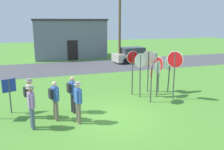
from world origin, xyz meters
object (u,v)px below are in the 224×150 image
(stop_sign_rear_right, at_px, (140,67))
(stop_sign_leaning_right, at_px, (159,68))
(stop_sign_leaning_left, at_px, (151,77))
(person_on_left, at_px, (31,105))
(person_with_sunhat, at_px, (30,95))
(stop_sign_rear_left, at_px, (133,65))
(person_near_signs, at_px, (55,98))
(stop_sign_center_cluster, at_px, (148,63))
(info_panel_middle, at_px, (9,90))
(stop_sign_far_back, at_px, (157,72))
(parked_car_on_street, at_px, (134,55))
(stop_sign_tallest, at_px, (175,66))
(person_in_dark_shirt, at_px, (72,92))
(stop_sign_low_front, at_px, (169,67))
(person_in_blue, at_px, (78,100))
(utility_pole, at_px, (120,25))

(stop_sign_rear_right, bearing_deg, stop_sign_leaning_right, 18.26)
(stop_sign_leaning_left, xyz_separation_m, person_on_left, (-5.78, -1.27, -0.37))
(stop_sign_leaning_right, distance_m, person_with_sunhat, 7.29)
(stop_sign_rear_left, relative_size, person_near_signs, 1.48)
(stop_sign_center_cluster, distance_m, person_on_left, 7.20)
(person_with_sunhat, xyz_separation_m, info_panel_middle, (-0.85, 0.86, 0.08))
(stop_sign_leaning_left, height_order, stop_sign_center_cluster, stop_sign_center_cluster)
(stop_sign_far_back, height_order, person_with_sunhat, stop_sign_far_back)
(person_near_signs, distance_m, person_with_sunhat, 1.16)
(stop_sign_far_back, relative_size, person_near_signs, 1.19)
(parked_car_on_street, relative_size, info_panel_middle, 2.77)
(stop_sign_tallest, xyz_separation_m, stop_sign_rear_left, (-1.74, 1.48, -0.11))
(stop_sign_leaning_right, bearing_deg, stop_sign_tallest, -85.53)
(stop_sign_tallest, bearing_deg, person_in_dark_shirt, -178.16)
(parked_car_on_street, relative_size, person_with_sunhat, 2.53)
(stop_sign_leaning_right, height_order, stop_sign_center_cluster, stop_sign_center_cluster)
(stop_sign_rear_left, distance_m, stop_sign_rear_right, 0.59)
(stop_sign_far_back, height_order, stop_sign_leaning_left, stop_sign_far_back)
(stop_sign_rear_left, bearing_deg, stop_sign_leaning_left, -76.25)
(stop_sign_center_cluster, distance_m, info_panel_middle, 7.51)
(stop_sign_far_back, bearing_deg, stop_sign_rear_right, 165.61)
(info_panel_middle, bearing_deg, person_near_signs, -38.57)
(stop_sign_leaning_left, bearing_deg, stop_sign_low_front, 34.80)
(person_near_signs, distance_m, person_in_blue, 1.05)
(stop_sign_leaning_right, bearing_deg, stop_sign_rear_right, -161.74)
(stop_sign_center_cluster, distance_m, person_in_blue, 5.67)
(stop_sign_rear_right, xyz_separation_m, info_panel_middle, (-6.55, -0.26, -0.57))
(person_near_signs, height_order, person_with_sunhat, person_with_sunhat)
(parked_car_on_street, bearing_deg, stop_sign_center_cluster, -109.32)
(person_in_dark_shirt, bearing_deg, person_on_left, -146.91)
(stop_sign_far_back, bearing_deg, stop_sign_leaning_right, 55.28)
(stop_sign_center_cluster, bearing_deg, stop_sign_leaning_left, -112.33)
(parked_car_on_street, xyz_separation_m, stop_sign_leaning_right, (-2.86, -10.01, 0.76))
(stop_sign_tallest, xyz_separation_m, person_near_signs, (-6.23, -0.79, -0.82))
(person_near_signs, bearing_deg, person_on_left, -150.06)
(stop_sign_tallest, height_order, stop_sign_rear_right, stop_sign_tallest)
(stop_sign_far_back, height_order, stop_sign_rear_left, stop_sign_rear_left)
(stop_sign_low_front, relative_size, info_panel_middle, 1.36)
(stop_sign_center_cluster, relative_size, person_near_signs, 1.44)
(utility_pole, bearing_deg, stop_sign_leaning_right, -97.77)
(stop_sign_far_back, xyz_separation_m, stop_sign_rear_right, (-0.92, 0.24, 0.30))
(person_with_sunhat, bearing_deg, stop_sign_far_back, 7.59)
(stop_sign_center_cluster, distance_m, person_with_sunhat, 6.86)
(stop_sign_rear_left, relative_size, stop_sign_rear_right, 1.03)
(stop_sign_far_back, xyz_separation_m, stop_sign_leaning_left, (-0.77, -0.75, -0.01))
(stop_sign_leaning_left, height_order, person_with_sunhat, stop_sign_leaning_left)
(stop_sign_rear_left, xyz_separation_m, stop_sign_center_cluster, (1.09, 0.22, 0.01))
(info_panel_middle, bearing_deg, stop_sign_far_back, 0.15)
(stop_sign_low_front, bearing_deg, person_on_left, -161.49)
(stop_sign_far_back, distance_m, person_on_left, 6.87)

